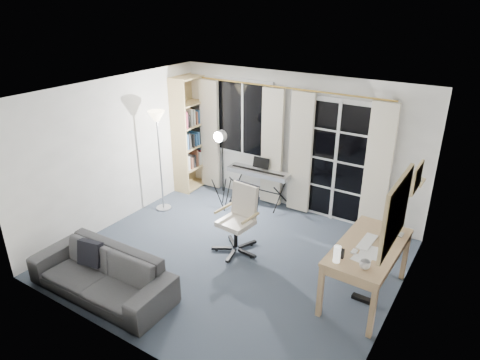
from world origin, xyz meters
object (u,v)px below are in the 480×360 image
office_chair (241,213)px  keyboard_piano (258,173)px  monitor (399,214)px  torchiere_lamp (158,131)px  desk (368,252)px  bookshelf (193,135)px  studio_light (221,145)px  sofa (100,268)px  mug (365,264)px

office_chair → keyboard_piano: bearing=115.8°
monitor → torchiere_lamp: bearing=-178.1°
torchiere_lamp → desk: torchiere_lamp is taller
bookshelf → studio_light: bookshelf is taller
torchiere_lamp → sofa: size_ratio=0.91×
office_chair → sofa: office_chair is taller
studio_light → bookshelf: bearing=155.6°
office_chair → monitor: (2.12, 0.35, 0.43)m
studio_light → monitor: size_ratio=2.76×
studio_light → desk: size_ratio=1.05×
desk → mug: (0.10, -0.50, 0.15)m
desk → torchiere_lamp: bearing=175.1°
office_chair → sofa: 2.08m
studio_light → sofa: size_ratio=0.76×
monitor → sofa: monitor is taller
studio_light → sofa: bearing=-84.3°
bookshelf → office_chair: bookshelf is taller
sofa → torchiere_lamp: bearing=112.0°
studio_light → office_chair: studio_light is taller
torchiere_lamp → office_chair: torchiere_lamp is taller
bookshelf → torchiere_lamp: (0.22, -1.18, 0.40)m
studio_light → office_chair: 1.48m
studio_light → keyboard_piano: bearing=48.8°
office_chair → desk: size_ratio=0.72×
keyboard_piano → sofa: keyboard_piano is taller
desk → sofa: (-2.84, -1.75, -0.27)m
office_chair → monitor: monitor is taller
keyboard_piano → desk: bearing=-34.0°
studio_light → monitor: bearing=-6.3°
bookshelf → mug: bookshelf is taller
desk → sofa: 3.35m
bookshelf → keyboard_piano: (1.57, -0.13, -0.41)m
studio_light → monitor: 3.17m
desk → monitor: 0.62m
desk → monitor: size_ratio=2.63×
torchiere_lamp → monitor: (3.99, 0.01, -0.41)m
torchiere_lamp → monitor: bearing=0.1°
mug → studio_light: bearing=153.2°
monitor → sofa: 3.81m
keyboard_piano → studio_light: studio_light is taller
torchiere_lamp → mug: 4.05m
keyboard_piano → monitor: bearing=-24.1°
bookshelf → desk: bearing=-24.2°
bookshelf → monitor: bookshelf is taller
keyboard_piano → torchiere_lamp: bearing=-144.7°
bookshelf → mug: (4.11, -2.12, -0.23)m
keyboard_piano → sofa: (-0.40, -3.25, -0.25)m
torchiere_lamp → studio_light: 1.08m
office_chair → desk: bearing=2.4°
studio_light → sofa: studio_light is taller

